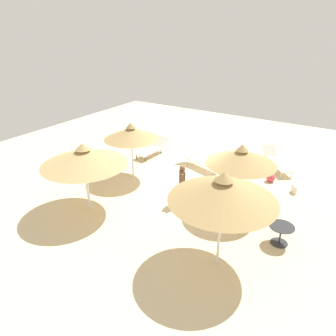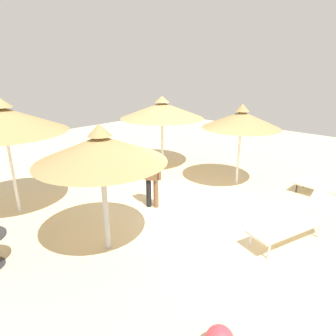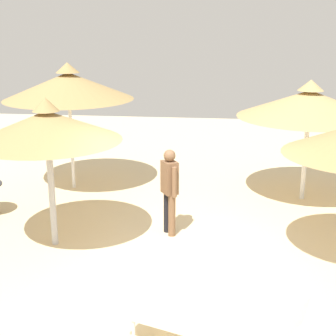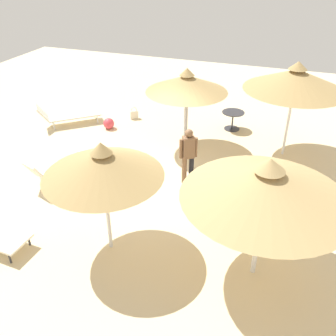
% 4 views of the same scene
% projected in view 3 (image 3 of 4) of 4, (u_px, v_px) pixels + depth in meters
% --- Properties ---
extents(ground, '(24.00, 24.00, 0.10)m').
position_uv_depth(ground, '(174.00, 262.00, 7.89)').
color(ground, beige).
extents(parasol_umbrella_back, '(2.83, 2.83, 2.82)m').
position_uv_depth(parasol_umbrella_back, '(68.00, 86.00, 10.62)').
color(parasol_umbrella_back, white).
rests_on(parasol_umbrella_back, ground).
extents(parasol_umbrella_far_right, '(2.94, 2.94, 2.54)m').
position_uv_depth(parasol_umbrella_far_right, '(309.00, 104.00, 9.99)').
color(parasol_umbrella_far_right, white).
rests_on(parasol_umbrella_far_right, ground).
extents(parasol_umbrella_center, '(2.40, 2.40, 2.51)m').
position_uv_depth(parasol_umbrella_center, '(47.00, 126.00, 7.84)').
color(parasol_umbrella_center, '#B2B2B7').
rests_on(parasol_umbrella_center, ground).
extents(lounge_chair_far_left, '(1.20, 2.17, 0.87)m').
position_uv_depth(lounge_chair_far_left, '(220.00, 324.00, 5.51)').
color(lounge_chair_far_left, silver).
rests_on(lounge_chair_far_left, ground).
extents(person_standing_edge, '(0.42, 0.34, 1.56)m').
position_uv_depth(person_standing_edge, '(170.00, 187.00, 8.59)').
color(person_standing_edge, brown).
rests_on(person_standing_edge, ground).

